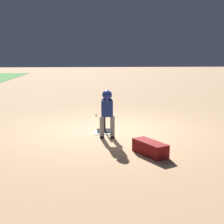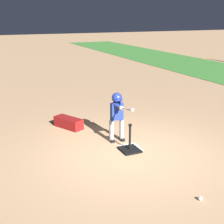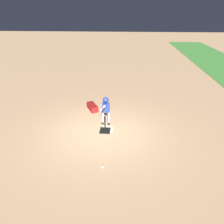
% 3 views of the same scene
% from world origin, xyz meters
% --- Properties ---
extents(ground_plane, '(90.00, 90.00, 0.00)m').
position_xyz_m(ground_plane, '(0.00, 0.00, 0.00)').
color(ground_plane, tan).
extents(home_plate, '(0.47, 0.47, 0.02)m').
position_xyz_m(home_plate, '(-0.28, 0.18, 0.01)').
color(home_plate, white).
rests_on(home_plate, ground_plane).
extents(batting_tee, '(0.47, 0.42, 0.63)m').
position_xyz_m(batting_tee, '(-0.17, 0.11, 0.08)').
color(batting_tee, black).
rests_on(batting_tee, ground_plane).
extents(batter_child, '(1.08, 0.38, 1.20)m').
position_xyz_m(batter_child, '(-0.78, 0.08, 0.77)').
color(batter_child, gray).
rests_on(batter_child, ground_plane).
extents(baseball, '(0.07, 0.07, 0.07)m').
position_xyz_m(baseball, '(2.07, 0.27, 0.04)').
color(baseball, white).
rests_on(baseball, ground_plane).
extents(equipment_bag, '(0.89, 0.67, 0.28)m').
position_xyz_m(equipment_bag, '(-2.19, -0.72, 0.14)').
color(equipment_bag, maroon).
rests_on(equipment_bag, ground_plane).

